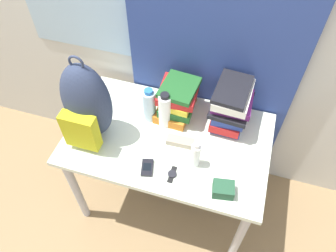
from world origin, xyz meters
TOP-DOWN VIEW (x-y plane):
  - ground_plane at (0.00, 0.00)m, footprint 12.00×12.00m
  - wall_back at (-0.00, 0.79)m, footprint 6.00×0.06m
  - curtain_blue at (0.14, 0.73)m, footprint 0.96×0.04m
  - desk at (0.00, 0.35)m, footprint 1.13×0.70m
  - backpack at (-0.41, 0.26)m, footprint 0.26×0.25m
  - book_stack_left at (-0.00, 0.55)m, footprint 0.23×0.29m
  - book_stack_center at (0.30, 0.55)m, footprint 0.22×0.28m
  - water_bottle at (-0.14, 0.46)m, footprint 0.07×0.07m
  - sports_bottle at (-0.05, 0.44)m, footprint 0.07×0.07m
  - sunscreen_bottle at (0.18, 0.22)m, footprint 0.05×0.05m
  - cell_phone at (-0.04, 0.12)m, footprint 0.08×0.11m
  - sunglasses_case at (0.08, 0.33)m, footprint 0.15×0.06m
  - camera_pouch at (0.36, 0.10)m, footprint 0.12×0.10m
  - wristwatch at (0.09, 0.13)m, footprint 0.05×0.10m

SIDE VIEW (x-z plane):
  - ground_plane at x=0.00m, z-range 0.00..0.00m
  - desk at x=0.00m, z-range 0.27..0.99m
  - wristwatch at x=0.09m, z-range 0.72..0.74m
  - cell_phone at x=-0.04m, z-range 0.72..0.74m
  - sunglasses_case at x=0.08m, z-range 0.72..0.76m
  - camera_pouch at x=0.36m, z-range 0.72..0.79m
  - sunscreen_bottle at x=0.18m, z-range 0.72..0.89m
  - water_bottle at x=-0.14m, z-range 0.72..0.95m
  - book_stack_left at x=0.00m, z-range 0.72..0.95m
  - sports_bottle at x=-0.05m, z-range 0.72..0.96m
  - book_stack_center at x=0.30m, z-range 0.73..1.01m
  - backpack at x=-0.41m, z-range 0.69..1.23m
  - curtain_blue at x=0.14m, z-range 0.00..2.50m
  - wall_back at x=0.00m, z-range 0.00..2.50m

